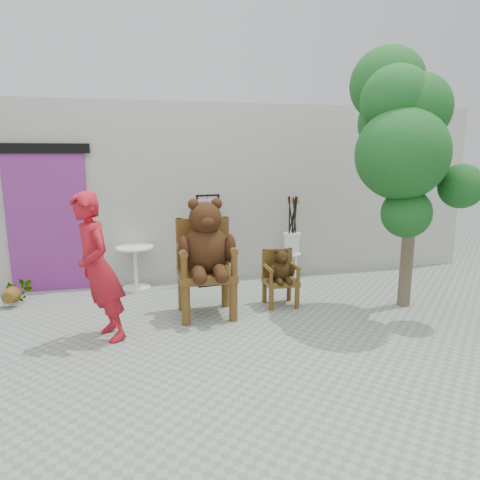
{
  "coord_description": "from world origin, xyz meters",
  "views": [
    {
      "loc": [
        -1.55,
        -4.58,
        2.17
      ],
      "look_at": [
        -0.19,
        1.3,
        0.95
      ],
      "focal_mm": 32.0,
      "sensor_mm": 36.0,
      "label": 1
    }
  ],
  "objects": [
    {
      "name": "potted_plant",
      "position": [
        -3.4,
        1.94,
        0.21
      ],
      "size": [
        0.44,
        0.4,
        0.42
      ],
      "primitive_type": "imported",
      "rotation": [
        0.0,
        0.0,
        -0.2
      ],
      "color": "#0F3816",
      "rests_on": "ground"
    },
    {
      "name": "display_stand",
      "position": [
        -0.49,
        2.35,
        0.58
      ],
      "size": [
        0.49,
        0.4,
        1.51
      ],
      "rotation": [
        0.0,
        0.0,
        0.13
      ],
      "color": "black",
      "rests_on": "ground"
    },
    {
      "name": "cafe_table",
      "position": [
        -1.69,
        2.35,
        0.44
      ],
      "size": [
        0.6,
        0.6,
        0.7
      ],
      "rotation": [
        0.0,
        0.0,
        0.02
      ],
      "color": "white",
      "rests_on": "ground"
    },
    {
      "name": "person",
      "position": [
        -2.07,
        0.4,
        0.88
      ],
      "size": [
        0.66,
        0.76,
        1.76
      ],
      "primitive_type": "imported",
      "rotation": [
        0.0,
        0.0,
        -1.12
      ],
      "color": "#AC1522",
      "rests_on": "ground"
    },
    {
      "name": "stool_bucket",
      "position": [
        0.98,
        2.35,
        0.64
      ],
      "size": [
        0.32,
        0.32,
        1.46
      ],
      "rotation": [
        0.0,
        0.0,
        -0.38
      ],
      "color": "white",
      "rests_on": "ground"
    },
    {
      "name": "doorway",
      "position": [
        -3.0,
        2.58,
        1.16
      ],
      "size": [
        1.4,
        0.11,
        2.33
      ],
      "color": "#7A297B",
      "rests_on": "ground"
    },
    {
      "name": "chair_small",
      "position": [
        0.36,
        1.09,
        0.5
      ],
      "size": [
        0.46,
        0.46,
        0.85
      ],
      "color": "#4A3010",
      "rests_on": "ground"
    },
    {
      "name": "back_wall",
      "position": [
        0.0,
        3.1,
        1.5
      ],
      "size": [
        9.0,
        1.0,
        3.0
      ],
      "primitive_type": "cube",
      "color": "#B1AFA6",
      "rests_on": "ground"
    },
    {
      "name": "ground_plane",
      "position": [
        0.0,
        0.0,
        0.0
      ],
      "size": [
        60.0,
        60.0,
        0.0
      ],
      "primitive_type": "plane",
      "color": "gray",
      "rests_on": "ground"
    },
    {
      "name": "tree",
      "position": [
        1.71,
        0.49,
        2.54
      ],
      "size": [
        1.62,
        1.69,
        3.56
      ],
      "rotation": [
        0.0,
        0.0,
        0.19
      ],
      "color": "#47392B",
      "rests_on": "ground"
    },
    {
      "name": "chair_big",
      "position": [
        -0.74,
        0.95,
        0.91
      ],
      "size": [
        0.77,
        0.84,
        1.6
      ],
      "color": "#4A3010",
      "rests_on": "ground"
    }
  ]
}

